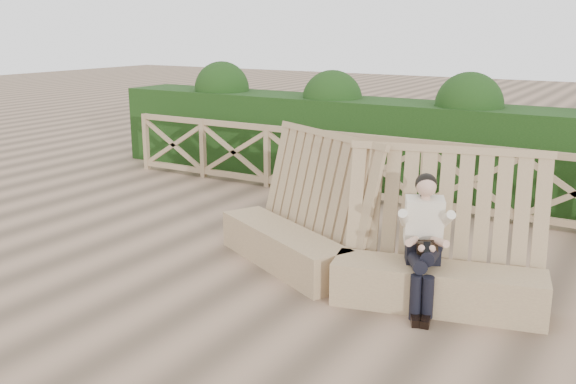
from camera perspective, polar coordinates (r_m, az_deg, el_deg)
The scene contains 5 objects.
ground at distance 7.46m, azimuth -2.75°, elevation -7.19°, with size 60.00×60.00×0.00m, color brown.
bench at distance 7.09m, azimuth 6.26°, elevation -5.05°, with size 4.06×1.62×1.58m.
woman at distance 6.51m, azimuth 11.98°, elevation -3.93°, with size 0.56×0.85×1.36m.
guardrail at distance 10.26m, azimuth 8.20°, elevation 1.96°, with size 10.10×0.09×1.10m.
hedge at distance 11.32m, azimuth 10.65°, elevation 4.05°, with size 12.00×1.20×1.50m, color black.
Camera 1 is at (3.90, -5.73, 2.76)m, focal length 40.00 mm.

